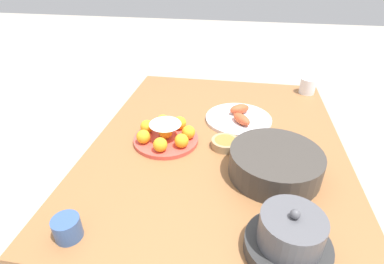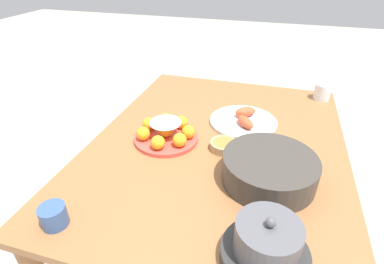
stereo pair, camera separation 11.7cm
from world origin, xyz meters
TOP-DOWN VIEW (x-y plane):
  - ground_plane at (0.00, 0.00)m, footprint 12.00×12.00m
  - dining_table at (0.00, 0.00)m, footprint 1.26×0.97m
  - cake_plate at (0.04, -0.20)m, footprint 0.25×0.25m
  - serving_bowl at (0.18, 0.21)m, footprint 0.30×0.30m
  - sauce_bowl at (0.04, 0.03)m, footprint 0.11×0.11m
  - seafood_platter at (-0.18, 0.08)m, footprint 0.29×0.29m
  - cup_near at (0.53, -0.34)m, footprint 0.07×0.07m
  - cup_far at (-0.53, 0.42)m, footprint 0.08×0.08m
  - warming_pot at (0.49, 0.22)m, footprint 0.21×0.21m

SIDE VIEW (x-z plane):
  - ground_plane at x=0.00m, z-range 0.00..0.00m
  - dining_table at x=0.00m, z-range 0.27..1.00m
  - seafood_platter at x=-0.18m, z-range 0.72..0.78m
  - sauce_bowl at x=0.04m, z-range 0.73..0.77m
  - cup_near at x=0.53m, z-range 0.73..0.80m
  - cake_plate at x=0.04m, z-range 0.72..0.81m
  - cup_far at x=-0.53m, z-range 0.73..0.81m
  - serving_bowl at x=0.18m, z-range 0.74..0.83m
  - warming_pot at x=0.49m, z-range 0.71..0.86m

